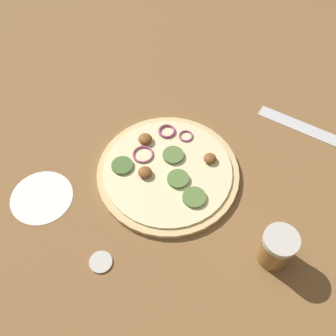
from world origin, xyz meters
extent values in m
plane|color=brown|center=(0.00, 0.00, 0.00)|extent=(3.00, 3.00, 0.00)
cylinder|color=#D6B77A|center=(0.00, 0.00, 0.01)|extent=(0.29, 0.29, 0.01)
cylinder|color=beige|center=(0.00, 0.00, 0.01)|extent=(0.26, 0.26, 0.00)
torus|color=#934266|center=(0.09, 0.03, 0.02)|extent=(0.04, 0.04, 0.01)
torus|color=#A34C70|center=(0.02, 0.06, 0.02)|extent=(0.04, 0.04, 0.00)
cylinder|color=#567538|center=(-0.02, -0.03, 0.02)|extent=(0.04, 0.04, 0.01)
cylinder|color=#567538|center=(0.04, 0.00, 0.02)|extent=(0.04, 0.04, 0.01)
cylinder|color=#47662D|center=(-0.02, 0.09, 0.02)|extent=(0.04, 0.04, 0.01)
torus|color=#934266|center=(0.09, -0.01, 0.02)|extent=(0.03, 0.03, 0.00)
cylinder|color=#567538|center=(-0.05, -0.07, 0.02)|extent=(0.05, 0.05, 0.01)
ellipsoid|color=brown|center=(0.05, -0.07, 0.02)|extent=(0.03, 0.03, 0.01)
ellipsoid|color=brown|center=(0.06, 0.07, 0.02)|extent=(0.03, 0.03, 0.01)
ellipsoid|color=brown|center=(-0.02, 0.04, 0.02)|extent=(0.03, 0.03, 0.01)
cube|color=silver|center=(0.20, -0.27, 0.00)|extent=(0.08, 0.24, 0.00)
cylinder|color=olive|center=(-0.11, -0.23, 0.03)|extent=(0.06, 0.06, 0.06)
cylinder|color=beige|center=(-0.11, -0.23, 0.07)|extent=(0.06, 0.06, 0.01)
cylinder|color=beige|center=(-0.21, 0.06, 0.00)|extent=(0.04, 0.04, 0.01)
cylinder|color=white|center=(-0.13, 0.22, 0.00)|extent=(0.12, 0.12, 0.00)
camera|label=1|loc=(-0.42, -0.13, 0.67)|focal=42.00mm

